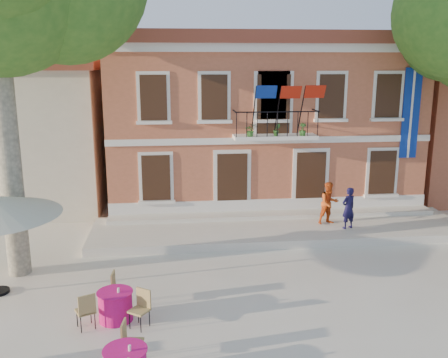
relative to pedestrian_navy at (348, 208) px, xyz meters
The scene contains 7 objects.
ground 5.97m from the pedestrian_navy, 139.27° to the right, with size 90.00×90.00×0.00m, color beige.
main_building 7.16m from the pedestrian_navy, 111.67° to the left, with size 13.50×9.59×7.50m.
neighbor_west 15.83m from the pedestrian_navy, 152.79° to the left, with size 9.40×9.40×6.40m.
terrace 2.68m from the pedestrian_navy, 166.89° to the left, with size 14.00×3.40×0.30m, color silver.
pedestrian_navy is the anchor object (origin of this frame).
pedestrian_orange 0.81m from the pedestrian_navy, 131.82° to the left, with size 0.79×0.61×1.62m, color #CE4D18.
cafe_table_0 9.60m from the pedestrian_navy, 145.73° to the right, with size 1.87×1.70×0.95m.
Camera 1 is at (-1.97, -13.17, 6.35)m, focal length 40.00 mm.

